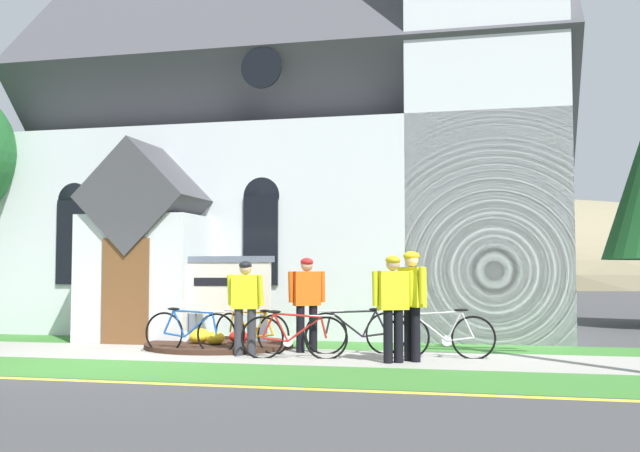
# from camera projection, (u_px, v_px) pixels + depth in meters

# --- Properties ---
(ground) EXTENTS (140.00, 140.00, 0.00)m
(ground) POSITION_uv_depth(u_px,v_px,m) (200.00, 341.00, 15.55)
(ground) COLOR #3D3D3F
(sidewalk_slab) EXTENTS (32.00, 2.36, 0.01)m
(sidewalk_slab) POSITION_uv_depth(u_px,v_px,m) (212.00, 354.00, 13.08)
(sidewalk_slab) COLOR #99968E
(sidewalk_slab) RESTS_ON ground
(grass_verge) EXTENTS (32.00, 2.03, 0.01)m
(grass_verge) POSITION_uv_depth(u_px,v_px,m) (157.00, 370.00, 10.95)
(grass_verge) COLOR #38722D
(grass_verge) RESTS_ON ground
(church_lawn) EXTENTS (24.00, 1.63, 0.01)m
(church_lawn) POSITION_uv_depth(u_px,v_px,m) (248.00, 343.00, 15.02)
(church_lawn) COLOR #38722D
(church_lawn) RESTS_ON ground
(curb_paint_stripe) EXTENTS (28.00, 0.16, 0.01)m
(curb_paint_stripe) POSITION_uv_depth(u_px,v_px,m) (118.00, 382.00, 9.82)
(curb_paint_stripe) COLOR yellow
(curb_paint_stripe) RESTS_ON ground
(church_building) EXTENTS (13.22, 11.61, 12.39)m
(church_building) POSITION_uv_depth(u_px,v_px,m) (327.00, 155.00, 20.38)
(church_building) COLOR silver
(church_building) RESTS_ON ground
(church_sign) EXTENTS (1.85, 0.15, 1.74)m
(church_sign) POSITION_uv_depth(u_px,v_px,m) (228.00, 288.00, 14.69)
(church_sign) COLOR slate
(church_sign) RESTS_ON ground
(flower_bed) EXTENTS (2.80, 2.80, 0.34)m
(flower_bed) POSITION_uv_depth(u_px,v_px,m) (220.00, 344.00, 14.20)
(flower_bed) COLOR #382319
(flower_bed) RESTS_ON ground
(bicycle_silver) EXTENTS (1.61, 0.68, 0.79)m
(bicycle_silver) POSITION_uv_depth(u_px,v_px,m) (251.00, 332.00, 13.38)
(bicycle_silver) COLOR black
(bicycle_silver) RESTS_ON ground
(bicycle_yellow) EXTENTS (1.81, 0.16, 0.85)m
(bicycle_yellow) POSITION_uv_depth(u_px,v_px,m) (441.00, 336.00, 12.47)
(bicycle_yellow) COLOR black
(bicycle_yellow) RESTS_ON ground
(bicycle_green) EXTENTS (1.76, 0.53, 0.82)m
(bicycle_green) POSITION_uv_depth(u_px,v_px,m) (357.00, 332.00, 13.15)
(bicycle_green) COLOR black
(bicycle_green) RESTS_ON ground
(bicycle_blue) EXTENTS (1.77, 0.33, 0.82)m
(bicycle_blue) POSITION_uv_depth(u_px,v_px,m) (294.00, 336.00, 12.42)
(bicycle_blue) COLOR black
(bicycle_blue) RESTS_ON ground
(bicycle_red) EXTENTS (1.75, 0.15, 0.83)m
(bicycle_red) POSITION_uv_depth(u_px,v_px,m) (190.00, 332.00, 13.15)
(bicycle_red) COLOR black
(bicycle_red) RESTS_ON ground
(cyclist_in_blue_jersey) EXTENTS (0.49, 0.65, 1.77)m
(cyclist_in_blue_jersey) POSITION_uv_depth(u_px,v_px,m) (412.00, 296.00, 12.04)
(cyclist_in_blue_jersey) COLOR black
(cyclist_in_blue_jersey) RESTS_ON ground
(cyclist_in_white_jersey) EXTENTS (0.62, 0.42, 1.69)m
(cyclist_in_white_jersey) POSITION_uv_depth(u_px,v_px,m) (307.00, 297.00, 13.38)
(cyclist_in_white_jersey) COLOR black
(cyclist_in_white_jersey) RESTS_ON ground
(cyclist_in_orange_jersey) EXTENTS (0.63, 0.41, 1.70)m
(cyclist_in_orange_jersey) POSITION_uv_depth(u_px,v_px,m) (393.00, 300.00, 11.84)
(cyclist_in_orange_jersey) COLOR black
(cyclist_in_orange_jersey) RESTS_ON ground
(cyclist_in_yellow_jersey) EXTENTS (0.65, 0.28, 1.62)m
(cyclist_in_yellow_jersey) POSITION_uv_depth(u_px,v_px,m) (245.00, 301.00, 12.87)
(cyclist_in_yellow_jersey) COLOR #2D2D33
(cyclist_in_yellow_jersey) RESTS_ON ground
(distant_hill) EXTENTS (103.84, 37.71, 17.50)m
(distant_hill) POSITION_uv_depth(u_px,v_px,m) (349.00, 285.00, 74.65)
(distant_hill) COLOR #847A5B
(distant_hill) RESTS_ON ground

